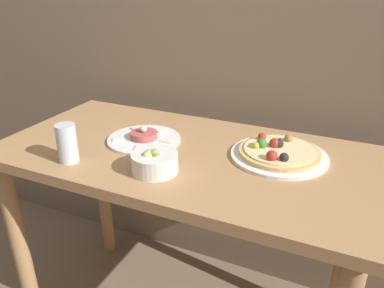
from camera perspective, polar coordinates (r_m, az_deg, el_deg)
name	(u,v)px	position (r m, az deg, el deg)	size (l,w,h in m)	color
dining_table	(182,185)	(1.29, -1.50, -6.27)	(1.23, 0.62, 0.79)	#AD7F51
pizza_plate	(278,153)	(1.21, 13.04, -1.30)	(0.30, 0.30, 0.06)	white
tartare_plate	(144,138)	(1.31, -7.33, 0.88)	(0.25, 0.25, 0.06)	white
small_bowl	(154,162)	(1.09, -5.75, -2.71)	(0.14, 0.14, 0.07)	white
drinking_glass	(67,143)	(1.19, -18.50, 0.11)	(0.06, 0.06, 0.12)	silver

